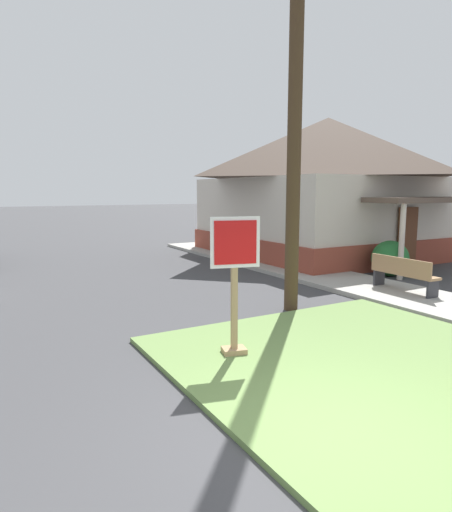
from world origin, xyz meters
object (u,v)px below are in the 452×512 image
at_px(manhole_cover, 219,346).
at_px(utility_pole, 296,46).
at_px(stop_sign, 235,287).
at_px(street_bench, 403,272).

relative_size(manhole_cover, utility_pole, 0.07).
distance_m(stop_sign, street_bench, 5.94).
distance_m(street_bench, utility_pole, 5.84).
bearing_deg(stop_sign, utility_pole, 36.11).
xyz_separation_m(manhole_cover, street_bench, (5.69, 0.94, 0.59)).
relative_size(manhole_cover, street_bench, 0.39).
relative_size(stop_sign, utility_pole, 0.20).
relative_size(stop_sign, street_bench, 1.18).
bearing_deg(street_bench, stop_sign, -165.27).
xyz_separation_m(stop_sign, manhole_cover, (0.03, 0.56, -1.12)).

